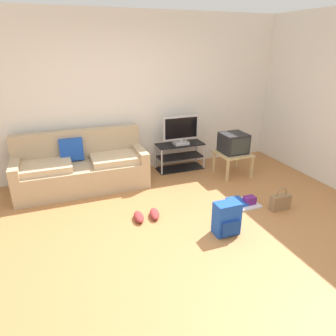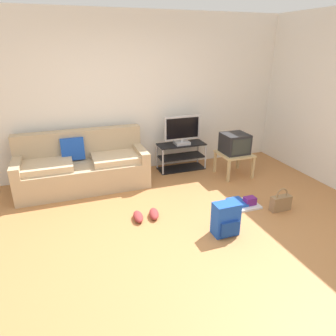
% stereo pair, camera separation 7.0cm
% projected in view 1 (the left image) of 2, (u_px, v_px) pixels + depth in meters
% --- Properties ---
extents(ground_plane, '(9.00, 9.80, 0.02)m').
position_uv_depth(ground_plane, '(171.00, 243.00, 3.60)').
color(ground_plane, '#B27542').
extents(wall_back, '(9.00, 0.10, 2.70)m').
position_uv_depth(wall_back, '(119.00, 96.00, 5.21)').
color(wall_back, silver).
rests_on(wall_back, ground_plane).
extents(wall_right, '(0.10, 3.60, 2.70)m').
position_uv_depth(wall_right, '(332.00, 100.00, 4.82)').
color(wall_right, silver).
rests_on(wall_right, ground_plane).
extents(couch, '(2.03, 0.82, 0.88)m').
position_uv_depth(couch, '(82.00, 168.00, 4.90)').
color(couch, tan).
rests_on(couch, ground_plane).
extents(tv_stand, '(0.86, 0.37, 0.49)m').
position_uv_depth(tv_stand, '(180.00, 156.00, 5.65)').
color(tv_stand, black).
rests_on(tv_stand, ground_plane).
extents(flat_tv, '(0.67, 0.22, 0.52)m').
position_uv_depth(flat_tv, '(181.00, 130.00, 5.44)').
color(flat_tv, '#B2B2B7').
rests_on(flat_tv, tv_stand).
extents(side_table, '(0.54, 0.54, 0.41)m').
position_uv_depth(side_table, '(233.00, 156.00, 5.35)').
color(side_table, tan).
rests_on(side_table, ground_plane).
extents(crt_tv, '(0.42, 0.42, 0.34)m').
position_uv_depth(crt_tv, '(233.00, 143.00, 5.28)').
color(crt_tv, '#232326').
rests_on(crt_tv, side_table).
extents(backpack, '(0.31, 0.26, 0.42)m').
position_uv_depth(backpack, '(227.00, 219.00, 3.70)').
color(backpack, blue).
rests_on(backpack, ground_plane).
extents(handbag, '(0.29, 0.11, 0.34)m').
position_uv_depth(handbag, '(280.00, 202.00, 4.28)').
color(handbag, olive).
rests_on(handbag, ground_plane).
extents(sneakers_pair, '(0.39, 0.31, 0.09)m').
position_uv_depth(sneakers_pair, '(147.00, 215.00, 4.08)').
color(sneakers_pair, '#993333').
rests_on(sneakers_pair, ground_plane).
extents(floor_tray, '(0.42, 0.36, 0.14)m').
position_uv_depth(floor_tray, '(243.00, 202.00, 4.42)').
color(floor_tray, silver).
rests_on(floor_tray, ground_plane).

